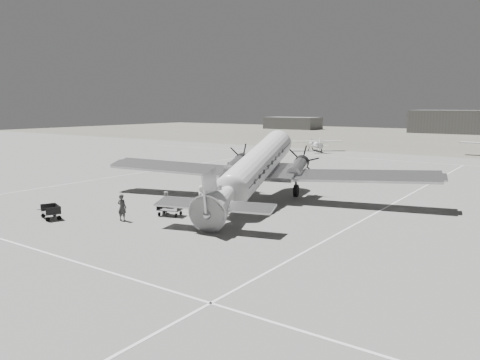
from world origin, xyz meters
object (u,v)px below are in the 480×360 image
at_px(shed_secondary, 293,123).
at_px(baggage_cart_far, 51,212).
at_px(ramp_agent, 167,203).
at_px(ground_crew, 122,207).
at_px(dc3_airliner, 254,170).
at_px(baggage_cart_near, 170,209).
at_px(passenger, 202,197).
at_px(light_plane_left, 315,145).

bearing_deg(shed_secondary, baggage_cart_far, -68.51).
height_order(baggage_cart_far, ramp_agent, ramp_agent).
bearing_deg(ground_crew, dc3_airliner, -125.70).
xyz_separation_m(baggage_cart_far, ground_crew, (4.54, 2.49, 0.45)).
bearing_deg(baggage_cart_far, dc3_airliner, 74.77).
bearing_deg(dc3_airliner, ground_crew, -129.20).
distance_m(shed_secondary, baggage_cart_near, 131.02).
bearing_deg(shed_secondary, passenger, -64.37).
height_order(light_plane_left, ramp_agent, light_plane_left).
bearing_deg(dc3_airliner, baggage_cart_far, -141.23).
xyz_separation_m(dc3_airliner, passenger, (-2.26, -3.88, -1.82)).
relative_size(shed_secondary, passenger, 9.79).
xyz_separation_m(ramp_agent, passenger, (0.90, 2.91, 0.06)).
bearing_deg(passenger, baggage_cart_near, 172.89).
height_order(dc3_airliner, ground_crew, dc3_airliner).
relative_size(baggage_cart_near, ground_crew, 0.94).
bearing_deg(passenger, ramp_agent, 162.55).
bearing_deg(dc3_airliner, shed_secondary, 101.41).
xyz_separation_m(dc3_airliner, ramp_agent, (-3.16, -6.79, -1.88)).
xyz_separation_m(ground_crew, ramp_agent, (1.14, 3.20, -0.07)).
distance_m(light_plane_left, baggage_cart_near, 52.20).
bearing_deg(baggage_cart_far, shed_secondary, 131.57).
relative_size(baggage_cart_far, ground_crew, 0.92).
bearing_deg(light_plane_left, ground_crew, -116.10).
distance_m(shed_secondary, ground_crew, 133.04).
bearing_deg(baggage_cart_near, baggage_cart_far, -156.67).
bearing_deg(shed_secondary, dc3_airliner, -62.68).
distance_m(shed_secondary, passenger, 128.34).
height_order(light_plane_left, passenger, light_plane_left).
xyz_separation_m(baggage_cart_near, baggage_cart_far, (-6.20, -5.46, -0.01)).
bearing_deg(baggage_cart_near, shed_secondary, 96.87).
bearing_deg(passenger, light_plane_left, 15.80).
distance_m(dc3_airliner, passenger, 4.85).
relative_size(light_plane_left, baggage_cart_near, 5.55).
bearing_deg(ground_crew, passenger, -120.92).
bearing_deg(baggage_cart_near, passenger, 65.04).
height_order(baggage_cart_near, ground_crew, ground_crew).
height_order(ground_crew, passenger, ground_crew).
height_order(shed_secondary, passenger, shed_secondary).
xyz_separation_m(light_plane_left, baggage_cart_near, (13.18, -50.51, -0.51)).
height_order(shed_secondary, light_plane_left, shed_secondary).
height_order(light_plane_left, baggage_cart_far, light_plane_left).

